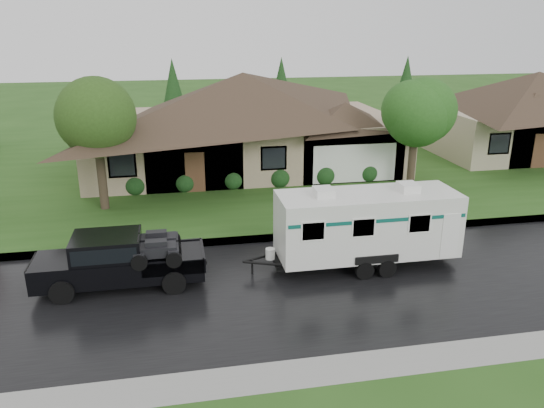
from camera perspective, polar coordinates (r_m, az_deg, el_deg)
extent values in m
plane|color=#274F18|center=(19.72, -3.13, -6.62)|extent=(140.00, 140.00, 0.00)
cube|color=black|center=(17.95, -2.25, -9.30)|extent=(140.00, 8.00, 0.01)
cube|color=gray|center=(21.73, -3.95, -3.93)|extent=(140.00, 0.50, 0.15)
cube|color=#274F18|center=(33.80, -6.61, 4.33)|extent=(140.00, 26.00, 0.15)
cube|color=tan|center=(32.67, -3.06, 6.76)|extent=(18.00, 10.00, 3.00)
pyramid|color=#35271D|center=(32.07, -3.19, 13.95)|extent=(19.44, 10.80, 2.60)
cube|color=tan|center=(31.04, 7.70, 5.70)|extent=(5.76, 4.00, 2.70)
cube|color=tan|center=(40.87, 26.08, 7.33)|extent=(14.00, 9.00, 3.00)
pyramid|color=#35271D|center=(40.41, 26.87, 12.60)|extent=(15.12, 9.72, 2.30)
cylinder|color=#382B1E|center=(26.01, -17.78, 2.28)|extent=(0.41, 0.41, 2.61)
sphere|color=#335A1D|center=(25.39, -18.42, 8.47)|extent=(3.60, 3.60, 3.60)
cylinder|color=#382B1E|center=(29.14, 14.79, 4.22)|extent=(0.40, 0.40, 2.55)
sphere|color=#2E6721|center=(28.59, 15.26, 9.65)|extent=(3.53, 3.53, 3.53)
sphere|color=#143814|center=(28.14, -14.49, 2.10)|extent=(1.00, 1.00, 1.00)
sphere|color=#143814|center=(28.08, -9.36, 2.42)|extent=(1.00, 1.00, 1.00)
sphere|color=#143814|center=(28.23, -4.24, 2.71)|extent=(1.00, 1.00, 1.00)
sphere|color=#143814|center=(28.61, 0.78, 2.98)|extent=(1.00, 1.00, 1.00)
sphere|color=#143814|center=(29.21, 5.64, 3.22)|extent=(1.00, 1.00, 1.00)
sphere|color=#143814|center=(30.00, 10.27, 3.43)|extent=(1.00, 1.00, 1.00)
cube|color=black|center=(18.69, -16.00, -6.43)|extent=(5.54, 1.85, 0.79)
cube|color=black|center=(18.91, -22.22, -6.00)|extent=(1.48, 1.80, 0.32)
cube|color=black|center=(18.45, -17.34, -4.48)|extent=(2.22, 1.74, 0.83)
cube|color=black|center=(18.43, -17.35, -4.35)|extent=(2.03, 1.77, 0.51)
cube|color=black|center=(18.51, -10.62, -5.61)|extent=(2.03, 1.75, 0.06)
cylinder|color=black|center=(18.30, -21.65, -8.80)|extent=(0.78, 0.30, 0.78)
cylinder|color=black|center=(19.90, -20.77, -6.42)|extent=(0.78, 0.30, 0.78)
cylinder|color=black|center=(17.91, -10.48, -8.30)|extent=(0.78, 0.30, 0.78)
cylinder|color=black|center=(19.55, -10.56, -5.91)|extent=(0.78, 0.30, 0.78)
cube|color=silver|center=(19.42, 10.18, -2.05)|extent=(6.47, 2.22, 2.26)
cube|color=black|center=(19.90, 9.97, -5.47)|extent=(6.83, 1.11, 0.13)
cube|color=#0B5147|center=(19.25, 10.26, -0.67)|extent=(6.34, 2.24, 0.13)
cube|color=white|center=(18.48, 5.58, 1.28)|extent=(0.65, 0.74, 0.30)
cube|color=white|center=(19.58, 14.44, 1.77)|extent=(0.65, 0.74, 0.30)
cylinder|color=black|center=(18.86, 9.92, -7.04)|extent=(0.65, 0.22, 0.65)
cylinder|color=black|center=(20.72, 7.83, -4.49)|extent=(0.65, 0.22, 0.65)
cylinder|color=black|center=(19.15, 12.27, -6.78)|extent=(0.65, 0.22, 0.65)
cylinder|color=black|center=(20.99, 9.99, -4.29)|extent=(0.65, 0.22, 0.65)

